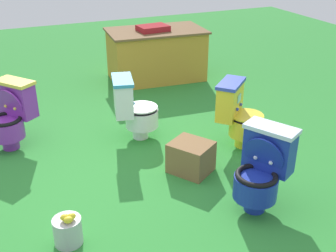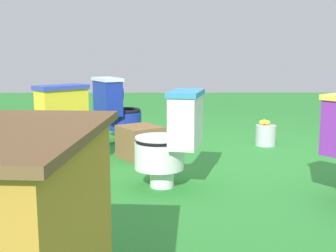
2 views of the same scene
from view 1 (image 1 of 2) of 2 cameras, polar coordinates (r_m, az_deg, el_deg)
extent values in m
plane|color=#2D8433|center=(4.20, -9.06, -6.83)|extent=(14.00, 14.00, 0.00)
cylinder|color=yellow|center=(4.74, 10.08, -1.88)|extent=(0.25, 0.25, 0.14)
cylinder|color=yellow|center=(4.66, 10.48, -0.07)|extent=(0.52, 0.52, 0.20)
torus|color=black|center=(4.62, 10.59, 1.18)|extent=(0.50, 0.50, 0.04)
cylinder|color=#3347B2|center=(4.64, 10.54, 0.60)|extent=(0.34, 0.34, 0.01)
cube|color=yellow|center=(4.60, 8.33, 3.34)|extent=(0.43, 0.42, 0.37)
cube|color=#3347B2|center=(4.53, 8.49, 5.72)|extent=(0.46, 0.45, 0.04)
cube|color=#8CE0E5|center=(4.56, 9.59, 3.71)|extent=(0.09, 0.08, 0.08)
cylinder|color=yellow|center=(4.61, 10.61, 1.43)|extent=(0.51, 0.51, 0.02)
sphere|color=#3347B2|center=(4.66, 9.77, 2.86)|extent=(0.04, 0.04, 0.04)
sphere|color=#3347B2|center=(4.53, 9.31, 2.23)|extent=(0.04, 0.04, 0.04)
cylinder|color=#192D9E|center=(3.76, 11.59, -10.05)|extent=(0.24, 0.24, 0.14)
cylinder|color=#192D9E|center=(3.65, 11.68, -8.04)|extent=(0.50, 0.50, 0.20)
torus|color=black|center=(3.59, 11.84, -6.55)|extent=(0.48, 0.48, 0.04)
cylinder|color=silver|center=(3.62, 11.76, -7.25)|extent=(0.33, 0.33, 0.01)
cube|color=#192D9E|center=(3.67, 13.49, -3.18)|extent=(0.36, 0.45, 0.37)
cube|color=silver|center=(3.58, 13.82, -0.34)|extent=(0.40, 0.48, 0.04)
cube|color=#8CE0E5|center=(3.57, 12.86, -3.11)|extent=(0.06, 0.10, 0.08)
cylinder|color=#192D9E|center=(3.60, 12.77, -4.01)|extent=(0.25, 0.35, 0.35)
sphere|color=silver|center=(3.59, 13.68, -4.85)|extent=(0.04, 0.04, 0.04)
sphere|color=silver|center=(3.64, 11.70, -4.19)|extent=(0.04, 0.04, 0.04)
cylinder|color=purple|center=(4.94, -20.44, -2.05)|extent=(0.25, 0.25, 0.14)
cylinder|color=purple|center=(4.85, -20.92, -0.37)|extent=(0.52, 0.52, 0.20)
torus|color=black|center=(4.81, -21.13, 0.83)|extent=(0.50, 0.50, 0.04)
cylinder|color=#EACC4C|center=(4.83, -21.03, 0.27)|extent=(0.34, 0.34, 0.01)
cube|color=purple|center=(4.87, -19.68, 3.34)|extent=(0.40, 0.44, 0.37)
cube|color=#EACC4C|center=(4.80, -20.04, 5.58)|extent=(0.44, 0.47, 0.04)
cube|color=#8CE0E5|center=(4.79, -20.64, 3.48)|extent=(0.07, 0.09, 0.08)
cylinder|color=purple|center=(4.81, -20.51, 2.77)|extent=(0.29, 0.33, 0.35)
sphere|color=#EACC4C|center=(4.77, -19.93, 2.21)|extent=(0.04, 0.04, 0.04)
sphere|color=#EACC4C|center=(4.87, -21.04, 2.51)|extent=(0.04, 0.04, 0.04)
cylinder|color=white|center=(4.86, -3.72, -0.77)|extent=(0.22, 0.22, 0.14)
cylinder|color=white|center=(4.79, -3.54, 1.07)|extent=(0.44, 0.44, 0.20)
torus|color=black|center=(4.75, -3.58, 2.30)|extent=(0.43, 0.43, 0.04)
cylinder|color=#338CBF|center=(4.77, -3.56, 1.73)|extent=(0.29, 0.29, 0.01)
cube|color=white|center=(4.67, -6.07, 3.84)|extent=(0.28, 0.44, 0.37)
cube|color=#338CBF|center=(4.60, -6.19, 6.19)|extent=(0.31, 0.47, 0.04)
cube|color=#8CE0E5|center=(4.66, -4.86, 4.50)|extent=(0.03, 0.11, 0.08)
cylinder|color=white|center=(4.74, -3.58, 2.54)|extent=(0.43, 0.43, 0.02)
sphere|color=#338CBF|center=(4.76, -4.85, 3.68)|extent=(0.04, 0.04, 0.04)
sphere|color=#338CBF|center=(4.63, -4.68, 3.04)|extent=(0.04, 0.04, 0.04)
cube|color=#B7842D|center=(6.65, -1.59, 9.48)|extent=(1.45, 0.90, 0.74)
cube|color=brown|center=(6.56, -1.63, 12.71)|extent=(1.52, 0.96, 0.03)
cube|color=maroon|center=(6.48, -2.04, 13.05)|extent=(0.46, 0.35, 0.08)
cube|color=brown|center=(4.18, 3.11, -4.21)|extent=(0.49, 0.51, 0.31)
cylinder|color=#B7B7BF|center=(3.42, -13.36, -13.60)|extent=(0.22, 0.22, 0.22)
ellipsoid|color=yellow|center=(3.33, -13.75, -11.86)|extent=(0.07, 0.05, 0.05)
ellipsoid|color=yellow|center=(3.32, -12.90, -11.79)|extent=(0.07, 0.05, 0.05)
ellipsoid|color=yellow|center=(3.29, -13.29, -12.22)|extent=(0.07, 0.05, 0.05)
camera|label=2|loc=(7.53, -12.62, 15.77)|focal=46.89mm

